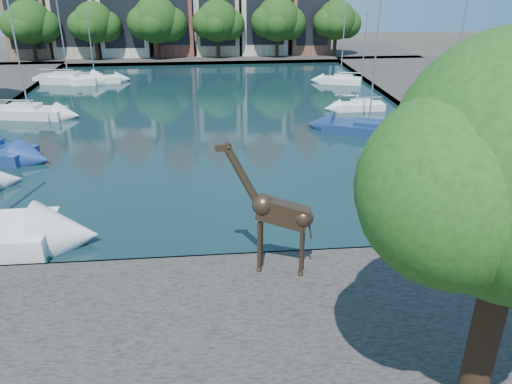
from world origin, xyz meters
TOP-DOWN VIEW (x-y plane):
  - ground at (0.00, 0.00)m, footprint 160.00×160.00m
  - water_basin at (0.00, 24.00)m, footprint 38.00×50.00m
  - near_quay at (0.00, -7.00)m, footprint 50.00×14.00m
  - far_quay at (0.00, 56.00)m, footprint 60.00×16.00m
  - right_quay at (25.00, 24.00)m, footprint 14.00×52.00m
  - townhouse_west_end at (-23.00, 55.99)m, footprint 5.44×9.18m
  - townhouse_west_inner at (-10.50, 55.99)m, footprint 6.43×9.18m
  - townhouse_east_end at (15.00, 55.99)m, footprint 5.44×9.18m
  - far_tree_far_west at (-21.90, 50.49)m, footprint 7.28×5.60m
  - far_tree_west at (-13.91, 50.49)m, footprint 6.76×5.20m
  - far_tree_mid_west at (-5.89, 50.49)m, footprint 7.80×6.00m
  - far_tree_mid_east at (2.10, 50.49)m, footprint 7.02×5.40m
  - far_tree_east at (10.11, 50.49)m, footprint 7.54×5.80m
  - far_tree_far_east at (18.09, 50.49)m, footprint 6.76×5.20m
  - giraffe_statue at (2.87, -1.42)m, footprint 3.75×1.39m
  - sailboat_left_c at (-15.00, 24.57)m, footprint 6.47×3.29m
  - sailboat_left_d at (-12.00, 37.94)m, footprint 5.59×3.01m
  - sailboat_left_e at (-15.00, 38.44)m, footprint 7.43×3.71m
  - sailboat_right_a at (13.48, 6.61)m, footprint 6.37×3.57m
  - sailboat_right_b at (12.71, 17.47)m, footprint 7.27×5.04m
  - sailboat_right_c at (13.95, 24.24)m, footprint 4.46×1.63m
  - sailboat_right_d at (15.00, 35.17)m, footprint 4.88×2.98m

SIDE VIEW (x-z plane):
  - ground at x=0.00m, z-range 0.00..0.00m
  - water_basin at x=0.00m, z-range 0.00..0.08m
  - near_quay at x=0.00m, z-range 0.00..0.50m
  - far_quay at x=0.00m, z-range 0.00..0.50m
  - right_quay at x=25.00m, z-range 0.00..0.50m
  - sailboat_right_c at x=13.95m, z-range -3.63..4.76m
  - sailboat_left_d at x=-12.00m, z-range -3.18..4.34m
  - sailboat_right_a at x=13.48m, z-range -4.65..5.82m
  - sailboat_right_d at x=15.00m, z-range -3.61..4.82m
  - sailboat_right_b at x=12.71m, z-range -5.30..6.55m
  - sailboat_left_e at x=-15.00m, z-range -5.27..6.64m
  - sailboat_left_c at x=-15.00m, z-range -4.41..5.81m
  - giraffe_statue at x=2.87m, z-range 0.45..5.87m
  - far_tree_west at x=-13.91m, z-range 1.40..8.76m
  - far_tree_far_east at x=18.09m, z-range 1.40..8.76m
  - far_tree_mid_east at x=2.10m, z-range 1.37..8.89m
  - far_tree_far_west at x=-21.90m, z-range 1.34..9.02m
  - far_tree_east at x=10.11m, z-range 1.32..9.16m
  - far_tree_mid_west at x=-5.89m, z-range 1.29..9.29m
  - townhouse_east_end at x=15.00m, z-range -0.11..14.32m
  - townhouse_west_inner at x=-10.50m, z-range -0.22..14.92m
  - townhouse_west_end at x=-23.00m, z-range -0.11..14.83m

